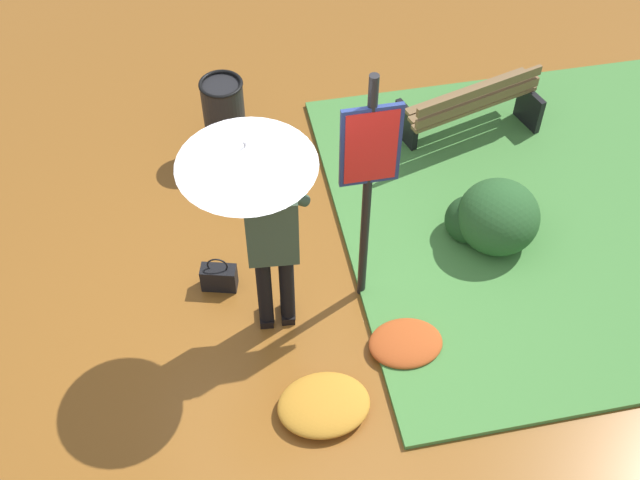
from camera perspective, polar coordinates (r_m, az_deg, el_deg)
ground_plane at (r=6.82m, az=-2.32°, el=-6.03°), size 18.00×18.00×0.00m
grass_verge at (r=8.06m, az=18.77°, el=2.13°), size 4.80×4.00×0.05m
person_with_umbrella at (r=5.65m, az=-4.34°, el=3.30°), size 0.96×0.96×2.04m
info_sign_post at (r=5.95m, az=3.41°, el=4.78°), size 0.44×0.07×2.30m
handbag at (r=7.02m, az=-7.04°, el=-2.58°), size 0.33×0.21×0.37m
park_bench at (r=8.23m, az=10.52°, el=9.12°), size 1.44×0.75×0.75m
trash_bin at (r=8.01m, az=-6.67°, el=8.51°), size 0.42×0.42×0.83m
shrub_cluster at (r=7.33m, az=11.91°, el=1.55°), size 0.79×0.72×0.65m
leaf_pile_near_person at (r=6.68m, az=5.98°, el=-7.16°), size 0.60×0.48×0.13m
leaf_pile_by_bench at (r=6.34m, az=0.27°, el=-11.40°), size 0.71×0.57×0.16m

